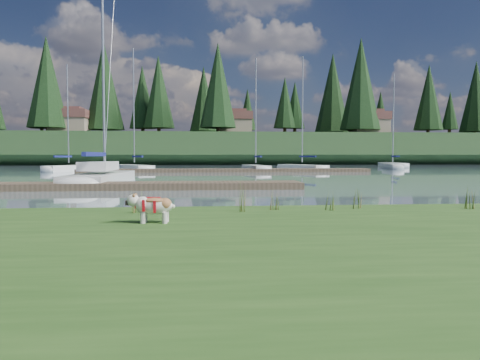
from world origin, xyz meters
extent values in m
plane|color=#849FAC|center=(0.00, 30.00, 0.00)|extent=(200.00, 200.00, 0.00)
cube|color=#2E521C|center=(0.00, -6.00, 0.17)|extent=(60.00, 9.00, 0.35)
cube|color=#1C3319|center=(0.00, 73.00, 2.50)|extent=(200.00, 20.00, 5.00)
cylinder|color=silver|center=(-1.59, -4.05, 0.44)|extent=(0.09, 0.09, 0.18)
cylinder|color=silver|center=(-1.58, -3.87, 0.44)|extent=(0.09, 0.09, 0.18)
cylinder|color=silver|center=(-1.23, -4.08, 0.44)|extent=(0.09, 0.09, 0.18)
cylinder|color=silver|center=(-1.21, -3.90, 0.44)|extent=(0.09, 0.09, 0.18)
ellipsoid|color=silver|center=(-1.39, -3.97, 0.63)|extent=(0.63, 0.35, 0.28)
ellipsoid|color=#A1673C|center=(-1.39, -3.97, 0.73)|extent=(0.44, 0.32, 0.10)
ellipsoid|color=silver|center=(-1.76, -3.94, 0.73)|extent=(0.23, 0.24, 0.21)
cube|color=black|center=(-1.85, -3.93, 0.69)|extent=(0.07, 0.11, 0.08)
cube|color=silver|center=(-5.63, 13.04, 0.22)|extent=(2.31, 8.86, 0.70)
ellipsoid|color=silver|center=(-5.48, 17.43, 0.22)|extent=(2.00, 2.46, 0.70)
cylinder|color=silver|center=(-5.60, 13.84, 7.46)|extent=(0.14, 0.14, 13.32)
cube|color=navy|center=(-5.68, 11.74, 1.55)|extent=(0.34, 4.00, 0.20)
cube|color=silver|center=(-5.65, 12.54, 0.95)|extent=(1.51, 3.24, 0.45)
cube|color=#4C3D2C|center=(-4.00, 9.00, 0.15)|extent=(16.00, 2.00, 0.30)
cube|color=#4C3D2C|center=(2.00, 30.00, 0.15)|extent=(26.00, 2.20, 0.30)
cube|color=silver|center=(-12.68, 33.57, 0.22)|extent=(3.64, 6.15, 0.70)
ellipsoid|color=silver|center=(-11.50, 36.38, 0.22)|extent=(1.87, 2.05, 0.70)
cylinder|color=silver|center=(-12.68, 33.57, 5.42)|extent=(0.12, 0.12, 9.23)
cube|color=navy|center=(-13.00, 32.80, 1.40)|extent=(1.12, 2.31, 0.20)
cube|color=silver|center=(-6.73, 34.86, 0.22)|extent=(4.53, 7.10, 0.70)
ellipsoid|color=silver|center=(-8.27, 38.06, 0.22)|extent=(2.24, 2.42, 0.70)
cylinder|color=silver|center=(-6.73, 34.86, 6.35)|extent=(0.12, 0.12, 11.10)
cube|color=navy|center=(-6.31, 33.98, 1.40)|extent=(1.40, 2.63, 0.20)
cube|color=silver|center=(4.99, 32.34, 0.22)|extent=(2.10, 6.38, 0.70)
ellipsoid|color=silver|center=(4.65, 35.45, 0.22)|extent=(1.54, 1.85, 0.70)
cylinder|color=silver|center=(4.99, 32.34, 5.73)|extent=(0.12, 0.12, 9.85)
cube|color=navy|center=(5.08, 31.49, 1.40)|extent=(0.47, 2.50, 0.20)
cube|color=silver|center=(9.97, 34.40, 0.22)|extent=(3.98, 6.97, 0.70)
ellipsoid|color=silver|center=(8.71, 37.60, 0.22)|extent=(2.09, 2.30, 0.70)
cylinder|color=silver|center=(9.97, 34.40, 6.09)|extent=(0.12, 0.12, 10.58)
cube|color=navy|center=(10.32, 33.53, 1.40)|extent=(1.19, 2.62, 0.20)
cube|color=silver|center=(20.83, 37.60, 0.22)|extent=(2.12, 5.38, 0.70)
ellipsoid|color=silver|center=(21.30, 40.19, 0.22)|extent=(1.38, 1.62, 0.70)
cylinder|color=silver|center=(20.83, 37.60, 4.85)|extent=(0.12, 0.12, 8.10)
cube|color=navy|center=(20.70, 36.90, 1.40)|extent=(0.57, 2.09, 0.20)
cube|color=silver|center=(24.58, 46.21, 0.22)|extent=(2.44, 7.58, 0.70)
ellipsoid|color=silver|center=(24.96, 49.91, 0.22)|extent=(1.82, 2.19, 0.70)
cylinder|color=silver|center=(24.58, 46.21, 6.35)|extent=(0.12, 0.12, 11.10)
cube|color=navy|center=(24.48, 45.20, 1.40)|extent=(0.50, 2.97, 0.20)
cone|color=#475B23|center=(0.20, -2.51, 0.65)|extent=(0.03, 0.03, 0.59)
cone|color=brown|center=(0.31, -2.58, 0.59)|extent=(0.03, 0.03, 0.48)
cone|color=#475B23|center=(0.26, -2.48, 0.68)|extent=(0.03, 0.03, 0.65)
cone|color=brown|center=(0.34, -2.54, 0.56)|extent=(0.03, 0.03, 0.42)
cone|color=#475B23|center=(0.22, -2.59, 0.62)|extent=(0.03, 0.03, 0.54)
cone|color=#475B23|center=(0.87, -2.36, 0.55)|extent=(0.03, 0.03, 0.39)
cone|color=brown|center=(0.98, -2.43, 0.51)|extent=(0.03, 0.03, 0.32)
cone|color=#475B23|center=(0.93, -2.33, 0.57)|extent=(0.03, 0.03, 0.43)
cone|color=brown|center=(1.01, -2.39, 0.49)|extent=(0.03, 0.03, 0.28)
cone|color=#475B23|center=(0.89, -2.44, 0.53)|extent=(0.03, 0.03, 0.36)
cone|color=#475B23|center=(2.68, -2.20, 0.61)|extent=(0.03, 0.03, 0.53)
cone|color=brown|center=(2.79, -2.27, 0.56)|extent=(0.03, 0.03, 0.42)
cone|color=#475B23|center=(2.74, -2.17, 0.64)|extent=(0.03, 0.03, 0.58)
cone|color=brown|center=(2.82, -2.23, 0.54)|extent=(0.03, 0.03, 0.37)
cone|color=#475B23|center=(2.70, -2.28, 0.59)|extent=(0.03, 0.03, 0.48)
cone|color=#475B23|center=(-1.92, -2.58, 0.60)|extent=(0.03, 0.03, 0.50)
cone|color=brown|center=(-1.81, -2.65, 0.55)|extent=(0.03, 0.03, 0.40)
cone|color=#475B23|center=(-1.86, -2.55, 0.62)|extent=(0.03, 0.03, 0.55)
cone|color=brown|center=(-1.78, -2.61, 0.52)|extent=(0.03, 0.03, 0.35)
cone|color=#475B23|center=(-1.90, -2.66, 0.57)|extent=(0.03, 0.03, 0.45)
cone|color=#475B23|center=(1.99, -2.45, 0.53)|extent=(0.03, 0.03, 0.36)
cone|color=brown|center=(2.10, -2.52, 0.49)|extent=(0.03, 0.03, 0.28)
cone|color=#475B23|center=(2.05, -2.42, 0.55)|extent=(0.03, 0.03, 0.39)
cone|color=brown|center=(2.13, -2.48, 0.47)|extent=(0.03, 0.03, 0.25)
cone|color=#475B23|center=(2.01, -2.53, 0.51)|extent=(0.03, 0.03, 0.32)
cone|color=#475B23|center=(5.07, -2.51, 0.58)|extent=(0.03, 0.03, 0.46)
cone|color=brown|center=(5.18, -2.58, 0.54)|extent=(0.03, 0.03, 0.37)
cone|color=#475B23|center=(5.13, -2.48, 0.61)|extent=(0.03, 0.03, 0.51)
cone|color=brown|center=(5.21, -2.54, 0.51)|extent=(0.03, 0.03, 0.32)
cone|color=#475B23|center=(5.09, -2.59, 0.56)|extent=(0.03, 0.03, 0.42)
cube|color=#33281C|center=(0.00, -1.60, 0.07)|extent=(60.00, 0.50, 0.14)
cylinder|color=#382619|center=(-25.00, 68.00, 5.90)|extent=(0.60, 0.60, 1.80)
cone|color=black|center=(-25.00, 68.00, 13.55)|extent=(6.60, 6.60, 15.00)
cylinder|color=#382619|center=(-10.00, 72.00, 5.90)|extent=(0.60, 0.60, 1.80)
cone|color=black|center=(-10.00, 72.00, 11.75)|extent=(4.84, 4.84, 11.00)
cylinder|color=#382619|center=(3.00, 66.00, 5.90)|extent=(0.60, 0.60, 1.80)
cone|color=black|center=(3.00, 66.00, 13.10)|extent=(6.16, 6.16, 14.00)
cylinder|color=#382619|center=(15.00, 70.00, 5.90)|extent=(0.60, 0.60, 1.80)
cone|color=black|center=(15.00, 70.00, 10.85)|extent=(3.96, 3.96, 9.00)
cylinder|color=#382619|center=(28.00, 68.00, 5.90)|extent=(0.60, 0.60, 1.80)
cone|color=black|center=(28.00, 68.00, 14.00)|extent=(7.04, 7.04, 16.00)
cylinder|color=#382619|center=(42.00, 71.00, 5.90)|extent=(0.60, 0.60, 1.80)
cone|color=black|center=(42.00, 71.00, 12.20)|extent=(5.28, 5.28, 12.00)
cube|color=gray|center=(-22.00, 70.00, 6.40)|extent=(6.00, 5.00, 2.80)
cube|color=brown|center=(-22.00, 70.00, 8.50)|extent=(6.30, 5.30, 1.40)
cube|color=brown|center=(-22.00, 70.00, 9.30)|extent=(4.20, 3.60, 0.70)
cube|color=gray|center=(6.00, 71.00, 6.40)|extent=(6.00, 5.00, 2.80)
cube|color=brown|center=(6.00, 71.00, 8.50)|extent=(6.30, 5.30, 1.40)
cube|color=brown|center=(6.00, 71.00, 9.30)|extent=(4.20, 3.60, 0.70)
cube|color=gray|center=(30.00, 69.00, 6.40)|extent=(6.00, 5.00, 2.80)
cube|color=brown|center=(30.00, 69.00, 8.50)|extent=(6.30, 5.30, 1.40)
cube|color=brown|center=(30.00, 69.00, 9.30)|extent=(4.20, 3.60, 0.70)
camera|label=1|loc=(-0.70, -11.93, 1.49)|focal=35.00mm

